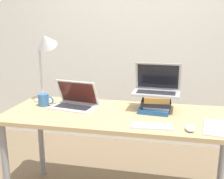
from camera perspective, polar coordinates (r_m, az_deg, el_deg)
wall_back at (r=3.06m, az=6.03°, el=12.76°), size 8.00×0.05×2.70m
desk at (r=1.97m, az=1.77°, el=-7.49°), size 1.72×0.68×0.77m
laptop_left at (r=2.09m, az=-8.04°, el=-2.75°), size 0.37×0.28×0.22m
book_stack at (r=2.04m, az=9.58°, el=-2.76°), size 0.24×0.30×0.13m
laptop_on_books at (r=2.03m, az=9.70°, el=0.46°), size 0.36×0.24×0.23m
wireless_keyboard at (r=1.71m, az=8.54°, el=-7.84°), size 0.27×0.12×0.01m
mouse at (r=1.71m, az=16.64°, el=-8.07°), size 0.06×0.10×0.03m
notepad at (r=1.80m, az=23.05°, el=-7.86°), size 0.27×0.32×0.01m
mug at (r=2.19m, az=-14.61°, el=-2.19°), size 0.13×0.08×0.10m
desk_lamp at (r=2.21m, az=-14.36°, el=8.57°), size 0.23×0.20×0.60m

